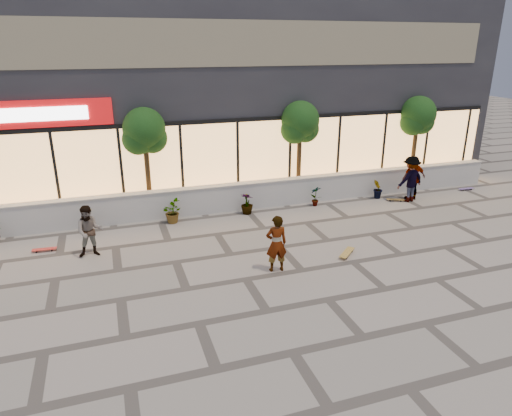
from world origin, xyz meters
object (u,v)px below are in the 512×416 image
object	(u,v)px
tree_mideast	(300,125)
skater_center	(276,244)
skater_right_far	(410,179)
skateboard_right_far	(466,189)
skater_left	(90,231)
skateboard_right_near	(395,200)
tree_midwest	(145,134)
skateboard_center	(347,253)
skateboard_left	(44,249)
skater_right_near	(414,178)
tree_east	(418,118)

from	to	relation	value
tree_mideast	skater_center	world-z (taller)	tree_mideast
skater_right_far	skateboard_right_far	bearing A→B (deg)	178.04
skater_left	skateboard_right_near	world-z (taller)	skater_left
tree_midwest	skater_right_far	size ratio (longest dim) A/B	2.12
skater_left	tree_midwest	bearing A→B (deg)	59.29
tree_mideast	skateboard_center	bearing A→B (deg)	-98.30
skater_center	skateboard_left	xyz separation A→B (m)	(-6.29, 3.40, -0.75)
skateboard_left	skateboard_right_far	distance (m)	16.80
skater_right_near	skater_right_far	bearing A→B (deg)	28.26
tree_east	skateboard_center	xyz separation A→B (m)	(-6.32, -5.60, -2.90)
skater_left	skateboard_right_far	world-z (taller)	skater_left
skater_left	skateboard_right_near	xyz separation A→B (m)	(11.58, 1.43, -0.72)
skater_center	tree_east	bearing A→B (deg)	-141.46
skateboard_center	skater_center	bearing A→B (deg)	142.82
skater_center	skater_left	size ratio (longest dim) A/B	1.03
tree_mideast	skater_left	xyz separation A→B (m)	(-8.07, -3.22, -2.19)
skater_left	skater_right_near	xyz separation A→B (m)	(12.33, 1.43, 0.11)
skater_right_near	skateboard_right_near	distance (m)	1.12
tree_midwest	skater_center	size ratio (longest dim) A/B	2.39
skater_left	skateboard_right_far	size ratio (longest dim) A/B	2.25
skater_right_far	skateboard_right_far	distance (m)	3.44
skateboard_right_far	skater_right_far	bearing A→B (deg)	-169.83
tree_east	skater_right_far	xyz separation A→B (m)	(-1.50, -1.93, -2.06)
skater_center	skateboard_right_far	xyz separation A→B (m)	(10.48, 4.33, -0.75)
skater_center	skateboard_center	world-z (taller)	skater_center
skater_center	skater_right_far	bearing A→B (deg)	-146.86
tree_midwest	tree_east	distance (m)	11.50
tree_east	skateboard_right_far	world-z (taller)	tree_east
tree_east	skateboard_right_near	bearing A→B (deg)	-138.16
tree_midwest	skateboard_right_near	xyz separation A→B (m)	(9.51, -1.78, -2.92)
tree_east	skateboard_right_far	size ratio (longest dim) A/B	5.56
tree_mideast	skater_center	size ratio (longest dim) A/B	2.39
skateboard_center	skateboard_left	xyz separation A→B (m)	(-8.66, 3.17, -0.01)
tree_east	skateboard_left	xyz separation A→B (m)	(-14.98, -2.43, -2.91)
skater_center	skateboard_center	distance (m)	2.49
skater_right_near	skateboard_right_far	xyz separation A→B (m)	(3.04, 0.29, -0.83)
skateboard_right_far	skateboard_center	bearing A→B (deg)	-150.50
tree_mideast	skater_right_far	xyz separation A→B (m)	(4.00, -1.93, -2.06)
skater_right_far	tree_east	bearing A→B (deg)	-137.25
tree_midwest	skater_center	world-z (taller)	tree_midwest
tree_east	tree_midwest	bearing A→B (deg)	180.00
skateboard_right_near	skater_right_far	bearing A→B (deg)	9.67
tree_mideast	tree_east	xyz separation A→B (m)	(5.50, 0.00, 0.00)
skater_left	skateboard_right_near	size ratio (longest dim) A/B	2.29
skateboard_center	skateboard_right_far	distance (m)	9.09
skater_left	skater_right_far	bearing A→B (deg)	8.16
tree_east	skateboard_right_near	world-z (taller)	tree_east
skateboard_right_near	skateboard_right_far	distance (m)	3.80
skateboard_left	tree_midwest	bearing A→B (deg)	38.44
skateboard_center	skateboard_left	bearing A→B (deg)	117.13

